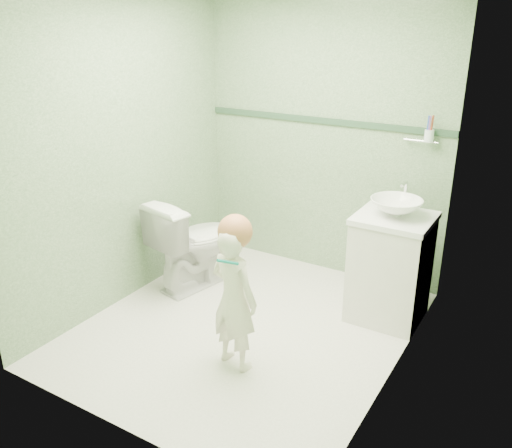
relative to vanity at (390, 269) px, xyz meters
The scene contains 12 objects.
ground 1.16m from the vanity, 140.19° to the right, with size 2.50×2.50×0.00m, color beige.
room_shell 1.35m from the vanity, 140.19° to the right, with size 2.50×2.54×2.40m.
trim_stripe 1.38m from the vanity, 147.36° to the left, with size 2.20×0.02×0.05m, color #2C4933.
vanity is the anchor object (origin of this frame).
counter 0.41m from the vanity, ahead, with size 0.54×0.52×0.04m, color white.
basin 0.49m from the vanity, ahead, with size 0.37×0.37×0.13m, color white.
faucet 0.60m from the vanity, 90.00° to the left, with size 0.03×0.13×0.18m.
cup_holder 1.05m from the vanity, 83.70° to the left, with size 0.26×0.07×0.21m.
toilet 1.61m from the vanity, 168.42° to the right, with size 0.44×0.77×0.79m, color white.
toddler 1.30m from the vanity, 121.06° to the right, with size 0.36×0.23×0.98m, color beige.
hair_cap 1.38m from the vanity, 121.64° to the right, with size 0.22×0.22×0.22m, color #B86F44.
teal_toothbrush 1.45m from the vanity, 116.39° to the right, with size 0.11×0.14×0.08m.
Camera 1 is at (1.85, -2.92, 2.18)m, focal length 37.69 mm.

